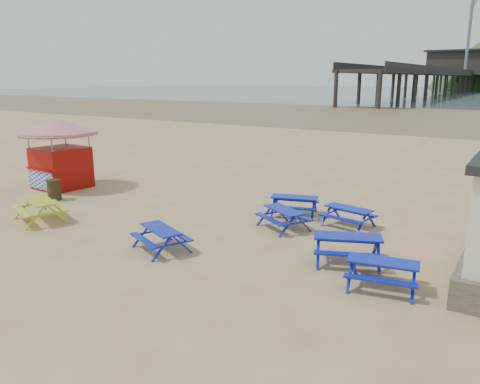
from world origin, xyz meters
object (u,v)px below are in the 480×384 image
Objects in this scene: picnic_table_blue_a at (294,206)px; litter_bin at (54,190)px; picnic_table_blue_b at (284,219)px; ice_cream_kiosk at (59,145)px; picnic_table_yellow at (40,210)px.

litter_bin is (-9.22, -3.29, 0.08)m from picnic_table_blue_a.
ice_cream_kiosk is (-11.24, -0.05, 1.63)m from picnic_table_blue_b.
picnic_table_yellow is 2.67× the size of litter_bin.
ice_cream_kiosk is 2.76m from litter_bin.
picnic_table_blue_a is at bearing 13.21° from ice_cream_kiosk.
ice_cream_kiosk is 4.45× the size of litter_bin.
ice_cream_kiosk is at bearing 135.04° from litter_bin.
ice_cream_kiosk is (-10.85, -1.66, 1.61)m from picnic_table_blue_a.
picnic_table_blue_b is at bearing 9.88° from litter_bin.
litter_bin reaches higher than picnic_table_blue_a.
picnic_table_blue_a is 0.53× the size of ice_cream_kiosk.
picnic_table_blue_b is 2.38× the size of litter_bin.
ice_cream_kiosk reaches higher than litter_bin.
picnic_table_yellow is at bearing -123.80° from picnic_table_blue_b.
ice_cream_kiosk reaches higher than picnic_table_blue_b.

